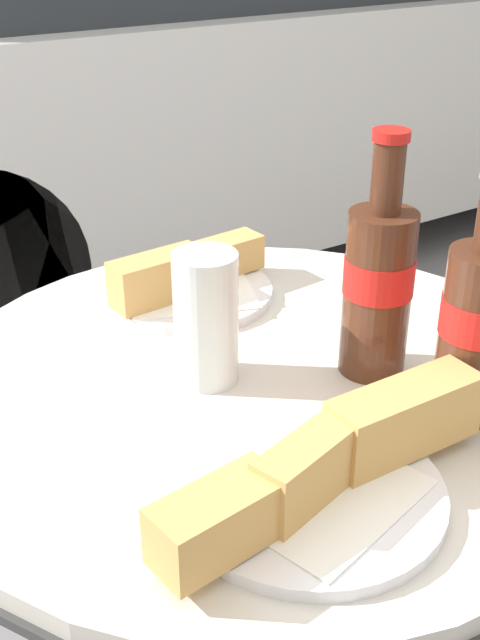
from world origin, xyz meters
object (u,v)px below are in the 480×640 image
(parked_car, at_px, (218,52))
(cola_bottle_left, at_px, (479,323))
(cola_bottle_right, at_px, (378,283))
(lunch_plate_near, at_px, (323,472))
(bistro_table, at_px, (257,515))
(drinking_glass, at_px, (206,324))
(lunch_plate_far, at_px, (187,281))

(parked_car, bearing_deg, cola_bottle_left, -116.51)
(cola_bottle_right, bearing_deg, parked_car, 61.89)
(cola_bottle_right, xyz_separation_m, lunch_plate_near, (-0.17, -0.13, -0.07))
(bistro_table, distance_m, cola_bottle_left, 0.35)
(drinking_glass, xyz_separation_m, lunch_plate_near, (-0.02, -0.21, -0.04))
(cola_bottle_left, bearing_deg, lunch_plate_near, -172.52)
(lunch_plate_near, bearing_deg, drinking_glass, 85.44)
(cola_bottle_left, xyz_separation_m, lunch_plate_far, (-0.10, 0.36, -0.07))
(cola_bottle_left, bearing_deg, lunch_plate_far, 106.07)
(cola_bottle_left, height_order, parked_car, parked_car)
(lunch_plate_near, distance_m, parked_car, 2.74)
(bistro_table, bearing_deg, cola_bottle_left, -50.00)
(lunch_plate_far, bearing_deg, lunch_plate_near, -103.54)
(cola_bottle_left, relative_size, parked_car, 0.06)
(lunch_plate_far, bearing_deg, drinking_glass, -113.57)
(cola_bottle_left, xyz_separation_m, lunch_plate_near, (-0.19, -0.03, -0.07))
(lunch_plate_far, xyz_separation_m, parked_car, (1.27, 1.99, -0.12))
(bistro_table, relative_size, parked_car, 0.18)
(bistro_table, height_order, parked_car, parked_car)
(bistro_table, relative_size, lunch_plate_far, 3.62)
(bistro_table, xyz_separation_m, lunch_plate_far, (0.03, 0.20, 0.21))
(lunch_plate_near, relative_size, parked_car, 0.08)
(lunch_plate_near, height_order, lunch_plate_far, lunch_plate_near)
(bistro_table, distance_m, lunch_plate_far, 0.29)
(bistro_table, distance_m, parked_car, 2.55)
(cola_bottle_right, distance_m, lunch_plate_far, 0.27)
(parked_car, bearing_deg, bistro_table, -120.77)
(drinking_glass, bearing_deg, bistro_table, -29.81)
(bistro_table, height_order, cola_bottle_right, cola_bottle_right)
(bistro_table, xyz_separation_m, cola_bottle_left, (0.13, -0.16, 0.28))
(parked_car, bearing_deg, drinking_glass, -121.95)
(drinking_glass, relative_size, lunch_plate_near, 0.43)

